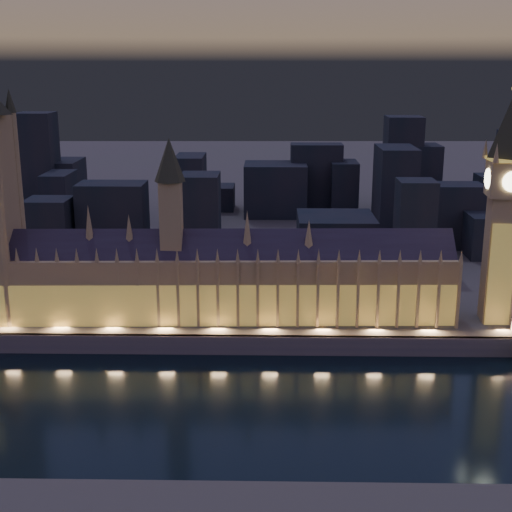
{
  "coord_description": "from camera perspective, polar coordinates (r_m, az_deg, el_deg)",
  "views": [
    {
      "loc": [
        10.71,
        -230.33,
        116.08
      ],
      "look_at": [
        5.0,
        55.0,
        38.0
      ],
      "focal_mm": 50.0,
      "sensor_mm": 36.0,
      "label": 1
    }
  ],
  "objects": [
    {
      "name": "ground_plane",
      "position": [
        258.16,
        -1.38,
        -11.43
      ],
      "size": [
        2000.0,
        2000.0,
        0.0
      ],
      "primitive_type": "plane",
      "color": "black",
      "rests_on": "ground"
    },
    {
      "name": "north_bank",
      "position": [
        758.74,
        0.33,
        6.81
      ],
      "size": [
        2000.0,
        960.0,
        8.0
      ],
      "primitive_type": "cube",
      "color": "#454A40",
      "rests_on": "ground"
    },
    {
      "name": "embankment_wall",
      "position": [
        293.77,
        -1.04,
        -7.13
      ],
      "size": [
        2000.0,
        2.5,
        8.0
      ],
      "primitive_type": "cube",
      "color": "#4A4451",
      "rests_on": "ground"
    },
    {
      "name": "palace_of_westminster",
      "position": [
        306.38,
        -3.11,
        -1.75
      ],
      "size": [
        202.0,
        25.44,
        78.0
      ],
      "color": "#A07F55",
      "rests_on": "north_bank"
    },
    {
      "name": "elizabeth_tower",
      "position": [
        312.21,
        19.36,
        5.04
      ],
      "size": [
        18.0,
        18.0,
        102.72
      ],
      "color": "#A07F55",
      "rests_on": "north_bank"
    },
    {
      "name": "city_backdrop",
      "position": [
        483.4,
        4.07,
        5.02
      ],
      "size": [
        470.83,
        215.63,
        71.86
      ],
      "color": "black",
      "rests_on": "north_bank"
    }
  ]
}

